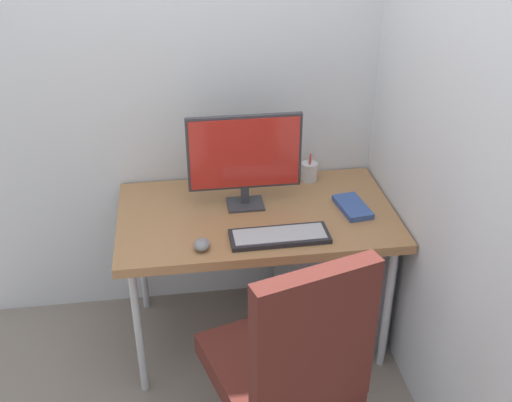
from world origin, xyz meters
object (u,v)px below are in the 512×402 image
(filing_cabinet, at_px, (330,278))
(monitor, at_px, (245,156))
(office_chair, at_px, (290,363))
(keyboard, at_px, (279,236))
(mouse, at_px, (202,244))
(notebook, at_px, (353,207))
(pen_holder, at_px, (309,171))

(filing_cabinet, height_order, monitor, monitor)
(office_chair, xyz_separation_m, keyboard, (0.05, 0.55, 0.18))
(monitor, distance_m, mouse, 0.46)
(mouse, distance_m, notebook, 0.74)
(keyboard, bearing_deg, filing_cabinet, 36.60)
(pen_holder, xyz_separation_m, notebook, (0.14, -0.31, -0.03))
(filing_cabinet, distance_m, keyboard, 0.56)
(office_chair, distance_m, monitor, 0.96)
(monitor, height_order, notebook, monitor)
(filing_cabinet, bearing_deg, mouse, -157.87)
(keyboard, xyz_separation_m, mouse, (-0.33, -0.03, 0.01))
(office_chair, xyz_separation_m, filing_cabinet, (0.35, 0.77, -0.23))
(office_chair, bearing_deg, filing_cabinet, 65.36)
(monitor, bearing_deg, keyboard, -70.58)
(office_chair, height_order, keyboard, office_chair)
(keyboard, distance_m, mouse, 0.33)
(pen_holder, bearing_deg, filing_cabinet, -77.02)
(filing_cabinet, height_order, notebook, notebook)
(notebook, bearing_deg, keyboard, -160.69)
(mouse, xyz_separation_m, pen_holder, (0.57, 0.53, 0.03))
(pen_holder, bearing_deg, notebook, -66.37)
(filing_cabinet, relative_size, notebook, 2.86)
(office_chair, xyz_separation_m, mouse, (-0.27, 0.52, 0.19))
(office_chair, xyz_separation_m, notebook, (0.43, 0.74, 0.18))
(monitor, distance_m, pen_holder, 0.44)
(notebook, bearing_deg, filing_cabinet, 148.14)
(notebook, bearing_deg, office_chair, -127.83)
(filing_cabinet, bearing_deg, keyboard, -143.40)
(pen_holder, height_order, notebook, pen_holder)
(mouse, bearing_deg, keyboard, 16.45)
(monitor, relative_size, keyboard, 1.21)
(pen_holder, bearing_deg, monitor, -150.59)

